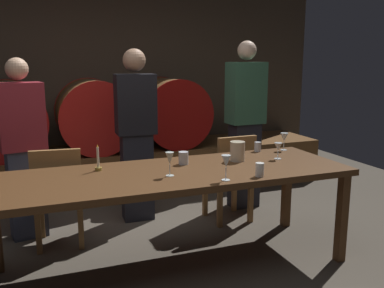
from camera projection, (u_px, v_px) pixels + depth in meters
ground_plane at (142, 280)px, 3.07m from camera, size 8.20×8.20×0.00m
back_wall at (86, 69)px, 5.27m from camera, size 6.31×0.24×2.94m
barrel_shelf at (97, 172)px, 5.00m from camera, size 5.68×0.90×0.55m
wine_barrel_left at (7, 119)px, 4.54m from camera, size 0.83×0.84×0.83m
wine_barrel_center at (93, 115)px, 4.86m from camera, size 0.83×0.84×0.83m
wine_barrel_right at (170, 112)px, 5.18m from camera, size 0.83×0.84×0.83m
dining_table at (173, 180)px, 3.15m from camera, size 2.71×0.90×0.77m
chair_left at (58, 192)px, 3.53m from camera, size 0.44×0.44×0.88m
chair_right at (231, 174)px, 4.10m from camera, size 0.41×0.41×0.88m
guest_left at (23, 149)px, 3.69m from camera, size 0.42×0.31×1.61m
guest_center at (136, 134)px, 4.11m from camera, size 0.39×0.25×1.70m
guest_right at (245, 124)px, 4.46m from camera, size 0.39×0.25×1.78m
candle_center at (98, 163)px, 3.15m from camera, size 0.05×0.05×0.21m
pitcher at (237, 151)px, 3.46m from camera, size 0.12×0.12×0.16m
wine_glass_far_left at (170, 159)px, 2.99m from camera, size 0.06×0.06×0.18m
wine_glass_center_left at (226, 162)px, 2.88m from camera, size 0.07×0.07×0.18m
wine_glass_center_right at (278, 147)px, 3.51m from camera, size 0.07×0.07×0.14m
wine_glass_far_right at (284, 138)px, 3.85m from camera, size 0.07×0.07×0.16m
cup_left at (183, 158)px, 3.34m from camera, size 0.08×0.08×0.10m
cup_center at (260, 170)px, 2.99m from camera, size 0.06×0.06×0.10m
cup_right at (258, 147)px, 3.82m from camera, size 0.06×0.06×0.09m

